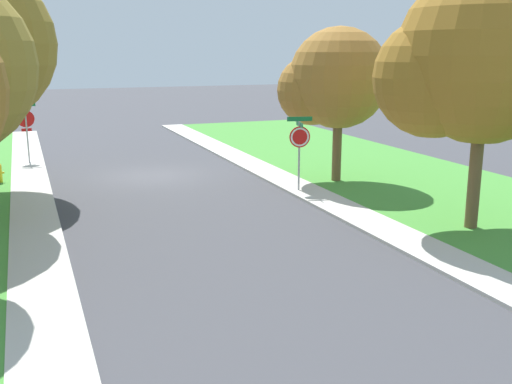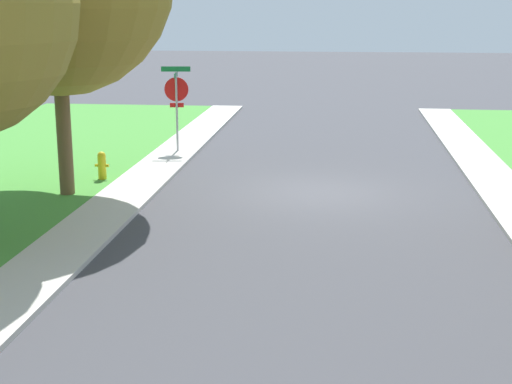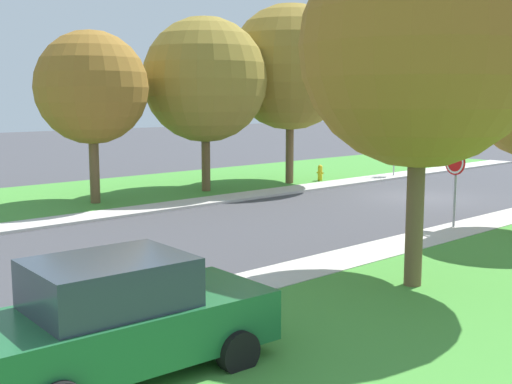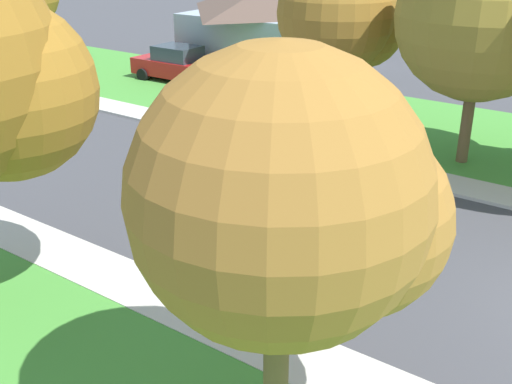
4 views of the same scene
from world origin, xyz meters
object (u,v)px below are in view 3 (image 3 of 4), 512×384
object	(u,v)px
tree_sidewalk_mid	(288,72)
car_green_across_road	(120,319)
stop_sign_far_corner	(455,168)
tree_corner_large	(204,84)
tree_sidewalk_near	(92,91)
fire_hydrant	(320,173)
tree_sidewalk_far	(414,56)
stop_sign_near_corner	(395,140)

from	to	relation	value
tree_sidewalk_mid	car_green_across_road	bearing A→B (deg)	128.41
stop_sign_far_corner	tree_corner_large	world-z (taller)	tree_corner_large
tree_sidewalk_near	fire_hydrant	bearing A→B (deg)	-97.68
stop_sign_far_corner	fire_hydrant	distance (m)	11.68
car_green_across_road	fire_hydrant	size ratio (longest dim) A/B	5.31
stop_sign_far_corner	tree_sidewalk_far	distance (m)	6.95
tree_sidewalk_far	tree_sidewalk_near	bearing A→B (deg)	-1.77
car_green_across_road	tree_sidewalk_mid	distance (m)	21.84
tree_corner_large	tree_sidewalk_far	world-z (taller)	tree_sidewalk_far
tree_sidewalk_near	tree_corner_large	distance (m)	5.04
tree_sidewalk_mid	tree_sidewalk_near	world-z (taller)	tree_sidewalk_mid
tree_sidewalk_near	tree_corner_large	bearing A→B (deg)	-92.54
tree_sidewalk_near	stop_sign_near_corner	bearing A→B (deg)	-99.87
car_green_across_road	tree_sidewalk_mid	world-z (taller)	tree_sidewalk_mid
tree_sidewalk_mid	fire_hydrant	distance (m)	4.94
car_green_across_road	tree_sidewalk_far	distance (m)	7.97
tree_sidewalk_far	tree_corner_large	bearing A→B (deg)	-21.52
tree_sidewalk_far	fire_hydrant	xyz separation A→B (m)	(12.61, -11.31, -4.34)
car_green_across_road	tree_sidewalk_near	bearing A→B (deg)	-27.64
stop_sign_near_corner	tree_sidewalk_mid	world-z (taller)	tree_sidewalk_mid
stop_sign_near_corner	tree_corner_large	size ratio (longest dim) A/B	0.38
tree_sidewalk_near	fire_hydrant	distance (m)	11.59
fire_hydrant	tree_sidewalk_mid	bearing A→B (deg)	65.02
tree_sidewalk_mid	tree_sidewalk_near	bearing A→B (deg)	85.24
tree_sidewalk_mid	tree_sidewalk_near	xyz separation A→B (m)	(0.78, 9.41, -0.94)
stop_sign_far_corner	fire_hydrant	xyz separation A→B (m)	(10.22, -5.46, -1.45)
stop_sign_near_corner	stop_sign_far_corner	distance (m)	13.26
stop_sign_far_corner	fire_hydrant	world-z (taller)	stop_sign_far_corner
tree_corner_large	fire_hydrant	distance (m)	7.23
tree_sidewalk_far	fire_hydrant	bearing A→B (deg)	-41.89
car_green_across_road	tree_corner_large	xyz separation A→B (m)	(13.88, -12.41, 3.63)
fire_hydrant	tree_sidewalk_near	bearing A→B (deg)	82.32
stop_sign_near_corner	car_green_across_road	distance (m)	25.25
stop_sign_far_corner	tree_corner_large	xyz separation A→B (m)	(11.47, 0.39, 2.61)
tree_sidewalk_near	tree_sidewalk_mid	bearing A→B (deg)	-94.76
tree_sidewalk_mid	tree_corner_large	xyz separation A→B (m)	(0.56, 4.38, -0.60)
stop_sign_far_corner	tree_corner_large	size ratio (longest dim) A/B	0.38
tree_corner_large	car_green_across_road	bearing A→B (deg)	138.19
car_green_across_road	stop_sign_near_corner	bearing A→B (deg)	-62.96
stop_sign_near_corner	tree_sidewalk_mid	xyz separation A→B (m)	(1.84, 5.68, 3.23)
tree_corner_large	tree_sidewalk_far	xyz separation A→B (m)	(-13.85, 5.46, 0.28)
fire_hydrant	stop_sign_far_corner	bearing A→B (deg)	151.90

